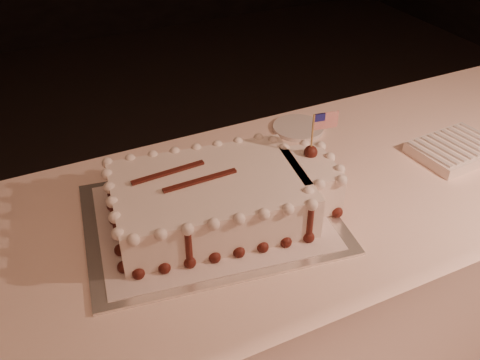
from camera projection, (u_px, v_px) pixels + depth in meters
name	position (u px, v px, depth m)	size (l,w,h in m)	color
banquet_table	(255.00, 304.00, 1.58)	(2.40, 0.80, 0.75)	#FFD7C5
cake_board	(211.00, 218.00, 1.32)	(0.61, 0.46, 0.01)	white
doily	(211.00, 216.00, 1.31)	(0.54, 0.41, 0.00)	silver
sheet_cake	(223.00, 196.00, 1.29)	(0.59, 0.39, 0.23)	white
napkin_stack	(455.00, 149.00, 1.55)	(0.25, 0.19, 0.04)	white
side_plate	(298.00, 128.00, 1.68)	(0.16, 0.16, 0.01)	silver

